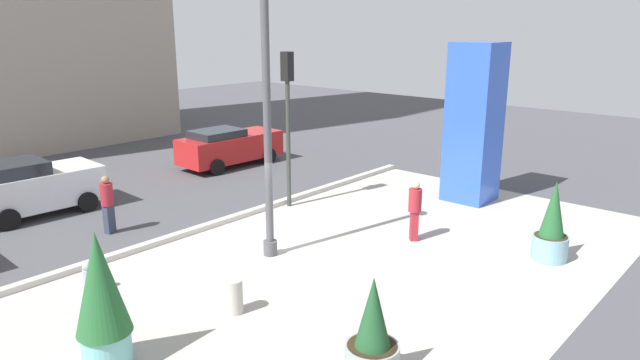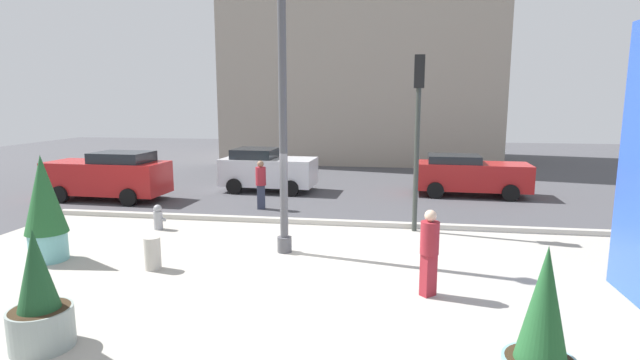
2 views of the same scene
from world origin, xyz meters
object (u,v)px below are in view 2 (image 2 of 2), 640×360
at_px(lamp_post, 283,119).
at_px(car_curb_west, 469,175).
at_px(potted_plant_near_right, 45,207).
at_px(car_curb_east, 109,176).
at_px(pedestrian_on_sidewalk, 261,182).
at_px(potted_plant_mid_plaza, 541,343).
at_px(traffic_light_far_side, 418,115).
at_px(pedestrian_crossing, 429,249).
at_px(car_far_lane, 267,170).
at_px(concrete_bollard, 153,253).
at_px(potted_plant_by_pillar, 39,302).
at_px(fire_hydrant, 158,217).

bearing_deg(lamp_post, car_curb_west, 55.89).
height_order(lamp_post, potted_plant_near_right, lamp_post).
bearing_deg(potted_plant_near_right, car_curb_east, 111.43).
bearing_deg(car_curb_east, lamp_post, -33.30).
distance_m(lamp_post, car_curb_west, 10.31).
bearing_deg(pedestrian_on_sidewalk, car_curb_east, 174.18).
xyz_separation_m(potted_plant_near_right, potted_plant_mid_plaza, (9.90, -4.11, -0.45)).
bearing_deg(traffic_light_far_side, car_curb_west, 68.05).
bearing_deg(car_curb_west, potted_plant_near_right, -138.43).
xyz_separation_m(lamp_post, pedestrian_crossing, (3.38, -2.24, -2.37)).
bearing_deg(car_far_lane, concrete_bollard, -90.43).
relative_size(concrete_bollard, pedestrian_crossing, 0.44).
height_order(potted_plant_near_right, car_curb_east, potted_plant_near_right).
relative_size(lamp_post, concrete_bollard, 9.11).
xyz_separation_m(car_curb_west, pedestrian_on_sidewalk, (-7.53, -3.62, 0.11)).
relative_size(lamp_post, potted_plant_near_right, 2.69).
bearing_deg(potted_plant_mid_plaza, potted_plant_near_right, 157.47).
bearing_deg(potted_plant_by_pillar, fire_hydrant, 102.92).
height_order(car_far_lane, car_curb_west, car_far_lane).
relative_size(concrete_bollard, car_curb_east, 0.16).
bearing_deg(car_curb_east, car_curb_west, 12.36).
bearing_deg(potted_plant_near_right, fire_hydrant, 67.68).
bearing_deg(fire_hydrant, concrete_bollard, -64.74).
height_order(fire_hydrant, car_far_lane, car_far_lane).
bearing_deg(pedestrian_on_sidewalk, car_curb_west, 25.69).
xyz_separation_m(potted_plant_near_right, potted_plant_by_pillar, (2.78, -3.72, -0.57)).
xyz_separation_m(potted_plant_by_pillar, pedestrian_on_sidewalk, (0.70, 9.87, 0.21)).
height_order(concrete_bollard, car_far_lane, car_far_lane).
distance_m(fire_hydrant, pedestrian_on_sidewalk, 3.90).
relative_size(potted_plant_near_right, traffic_light_far_side, 0.51).
relative_size(potted_plant_by_pillar, pedestrian_on_sidewalk, 1.11).
distance_m(car_far_lane, car_curb_west, 8.19).
bearing_deg(potted_plant_mid_plaza, concrete_bollard, 151.33).
height_order(potted_plant_mid_plaza, concrete_bollard, potted_plant_mid_plaza).
xyz_separation_m(traffic_light_far_side, car_curb_west, (2.32, 5.76, -2.51)).
relative_size(potted_plant_mid_plaza, concrete_bollard, 2.80).
distance_m(potted_plant_near_right, fire_hydrant, 3.39).
bearing_deg(pedestrian_crossing, pedestrian_on_sidewalk, 127.51).
xyz_separation_m(lamp_post, car_curb_east, (-8.06, 5.29, -2.40)).
bearing_deg(car_curb_west, traffic_light_far_side, -111.95).
distance_m(lamp_post, car_curb_east, 9.93).
bearing_deg(concrete_bollard, potted_plant_near_right, 175.89).
distance_m(concrete_bollard, pedestrian_crossing, 6.08).
distance_m(potted_plant_near_right, traffic_light_far_side, 9.78).
xyz_separation_m(lamp_post, pedestrian_on_sidewalk, (-1.92, 4.67, -2.38)).
height_order(potted_plant_by_pillar, pedestrian_on_sidewalk, potted_plant_by_pillar).
height_order(car_curb_east, pedestrian_on_sidewalk, car_curb_east).
xyz_separation_m(traffic_light_far_side, car_curb_east, (-11.35, 2.76, -2.41)).
relative_size(car_curb_west, car_curb_east, 0.98).
relative_size(lamp_post, traffic_light_far_side, 1.37).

